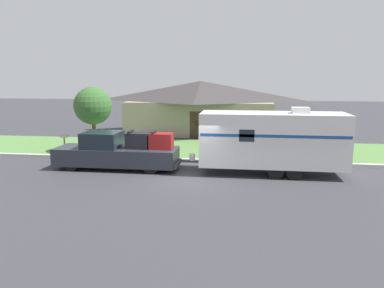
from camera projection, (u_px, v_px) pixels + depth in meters
ground_plane at (191, 179)px, 17.50m from camera, size 120.00×120.00×0.00m
curb_strip at (200, 160)px, 21.14m from camera, size 80.00×0.30×0.14m
lawn_strip at (206, 149)px, 24.71m from camera, size 80.00×7.00×0.03m
house_across_street at (201, 106)px, 32.06m from camera, size 12.78×7.31×4.38m
pickup_truck at (118, 152)px, 19.38m from camera, size 6.42×1.95×2.03m
travel_trailer at (273, 139)px, 18.18m from camera, size 7.98×2.27×3.30m
mailbox at (64, 139)px, 22.98m from camera, size 0.48×0.20×1.28m
tree_in_yard at (93, 106)px, 23.32m from camera, size 2.36×2.36×4.12m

